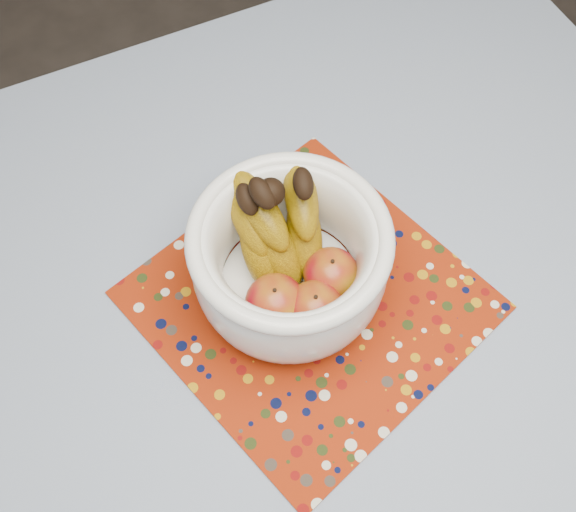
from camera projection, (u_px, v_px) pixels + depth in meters
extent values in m
plane|color=#2D2826|center=(315.00, 487.00, 1.51)|extent=(4.00, 4.00, 0.00)
cube|color=brown|center=(334.00, 384.00, 0.88)|extent=(1.20, 1.20, 0.04)
cylinder|color=brown|center=(423.00, 139.00, 1.55)|extent=(0.06, 0.06, 0.71)
cube|color=slate|center=(336.00, 377.00, 0.86)|extent=(1.32, 1.32, 0.01)
cube|color=maroon|center=(310.00, 300.00, 0.90)|extent=(0.49, 0.49, 0.00)
cylinder|color=white|center=(290.00, 288.00, 0.90)|extent=(0.12, 0.12, 0.01)
cylinder|color=white|center=(290.00, 284.00, 0.89)|extent=(0.18, 0.18, 0.01)
torus|color=white|center=(290.00, 238.00, 0.78)|extent=(0.25, 0.25, 0.02)
ellipsoid|color=maroon|center=(275.00, 303.00, 0.83)|extent=(0.08, 0.08, 0.07)
ellipsoid|color=maroon|center=(331.00, 274.00, 0.85)|extent=(0.07, 0.07, 0.06)
ellipsoid|color=maroon|center=(315.00, 309.00, 0.83)|extent=(0.07, 0.07, 0.07)
sphere|color=black|center=(271.00, 192.00, 0.79)|extent=(0.03, 0.03, 0.03)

